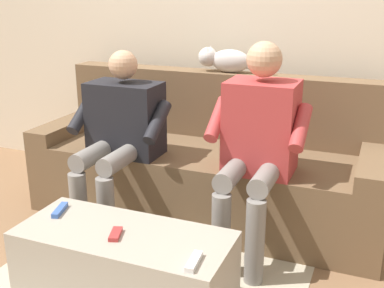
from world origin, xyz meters
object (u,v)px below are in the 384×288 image
Objects in this scene: person_left_seated at (258,138)px; couch at (208,166)px; remote_red at (116,234)px; coffee_table at (125,269)px; remote_white at (194,261)px; person_right_seated at (119,130)px; cat_on_backrest at (224,60)px; remote_blue at (60,210)px.

couch is at bearing -41.88° from person_left_seated.
person_left_seated is 10.54× the size of remote_red.
person_left_seated reaches higher than coffee_table.
person_right_seated is at bearing 39.06° from remote_white.
cat_on_backrest is 3.54× the size of remote_white.
remote_blue is (0.39, 1.05, 0.08)m from couch.
cat_on_backrest is at bearing -91.88° from couch.
remote_blue is at bearing 39.53° from person_left_seated.
remote_blue is 1.31× the size of remote_red.
remote_blue is (0.40, 1.31, -0.59)m from cat_on_backrest.
coffee_table is 6.80× the size of remote_blue.
person_left_seated is (-0.42, 0.38, 0.36)m from couch.
coffee_table is 8.88× the size of remote_red.
remote_white is at bearing 104.57° from cat_on_backrest.
remote_blue is (0.79, -0.18, 0.00)m from remote_white.
person_left_seated is 0.82m from cat_on_backrest.
couch reaches higher than remote_blue.
coffee_table is 0.93m from person_right_seated.
couch is 1.16m from remote_red.
couch is 1.30m from remote_white.
cat_on_backrest is (-0.01, -1.37, 0.80)m from coffee_table.
coffee_table is 0.97m from person_left_seated.
person_left_seated is at bearing 138.12° from couch.
remote_blue reaches higher than remote_red.
remote_red is (0.01, 0.04, 0.20)m from coffee_table.
remote_white and remote_blue have the same top height.
remote_red is (-0.41, 0.75, -0.23)m from person_right_seated.
person_left_seated reaches higher than person_right_seated.
remote_blue reaches higher than coffee_table.
cat_on_backrest is 1.65m from remote_white.
person_right_seated is (0.42, 0.41, 0.31)m from couch.
remote_red is (0.41, -0.08, -0.00)m from remote_white.
cat_on_backrest is 1.49m from remote_blue.
remote_white is at bearing 134.59° from person_right_seated.
person_right_seated is 0.89m from remote_red.
coffee_table is 0.91× the size of person_right_seated.
couch is 0.72m from cat_on_backrest.
couch is 2.04× the size of person_right_seated.
person_right_seated is at bearing 43.92° from couch.
remote_blue is at bearing 92.40° from person_right_seated.
couch is 1.89× the size of person_left_seated.
couch is at bearing -36.83° from remote_blue.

